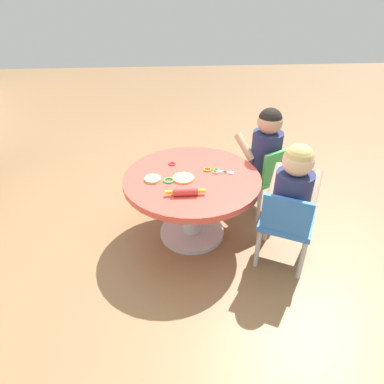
% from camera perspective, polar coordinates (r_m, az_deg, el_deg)
% --- Properties ---
extents(ground_plane, '(10.00, 10.00, 0.00)m').
position_cam_1_polar(ground_plane, '(2.40, -0.00, -6.93)').
color(ground_plane, olive).
extents(craft_table, '(0.87, 0.87, 0.46)m').
position_cam_1_polar(craft_table, '(2.19, -0.00, 0.06)').
color(craft_table, silver).
rests_on(craft_table, ground).
extents(child_chair_left, '(0.40, 0.40, 0.54)m').
position_cam_1_polar(child_chair_left, '(2.07, 15.50, -4.96)').
color(child_chair_left, '#B7B7BC').
rests_on(child_chair_left, ground).
extents(seated_child_left, '(0.43, 0.40, 0.51)m').
position_cam_1_polar(seated_child_left, '(1.98, 16.65, 0.89)').
color(seated_child_left, '#3F4772').
rests_on(seated_child_left, ground).
extents(child_chair_right, '(0.41, 0.41, 0.54)m').
position_cam_1_polar(child_chair_right, '(2.52, 12.38, 2.87)').
color(child_chair_right, '#B7B7BC').
rests_on(child_chair_right, ground).
extents(seated_child_right, '(0.43, 0.40, 0.51)m').
position_cam_1_polar(seated_child_right, '(2.44, 12.37, 7.87)').
color(seated_child_right, '#3F4772').
rests_on(seated_child_right, ground).
extents(rolling_pin, '(0.05, 0.23, 0.05)m').
position_cam_1_polar(rolling_pin, '(1.94, -1.09, 0.10)').
color(rolling_pin, '#D83F3F').
rests_on(rolling_pin, craft_table).
extents(craft_scissors, '(0.09, 0.14, 0.01)m').
position_cam_1_polar(craft_scissors, '(2.19, 4.71, 3.43)').
color(craft_scissors, silver).
rests_on(craft_scissors, craft_table).
extents(playdough_blob_0, '(0.10, 0.10, 0.02)m').
position_cam_1_polar(playdough_blob_0, '(2.11, -6.57, 2.17)').
color(playdough_blob_0, '#B2E58C').
rests_on(playdough_blob_0, craft_table).
extents(playdough_blob_1, '(0.13, 0.13, 0.01)m').
position_cam_1_polar(playdough_blob_1, '(2.10, -1.44, 2.34)').
color(playdough_blob_1, '#F2CC72').
rests_on(playdough_blob_1, craft_table).
extents(cookie_cutter_0, '(0.05, 0.05, 0.01)m').
position_cam_1_polar(cookie_cutter_0, '(2.20, 2.58, 3.79)').
color(cookie_cutter_0, orange).
rests_on(cookie_cutter_0, craft_table).
extents(cookie_cutter_1, '(0.05, 0.05, 0.01)m').
position_cam_1_polar(cookie_cutter_1, '(2.27, -3.37, 4.76)').
color(cookie_cutter_1, red).
rests_on(cookie_cutter_1, craft_table).
extents(cookie_cutter_2, '(0.07, 0.07, 0.01)m').
position_cam_1_polar(cookie_cutter_2, '(2.09, -3.92, 1.94)').
color(cookie_cutter_2, '#4CB259').
rests_on(cookie_cutter_2, craft_table).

